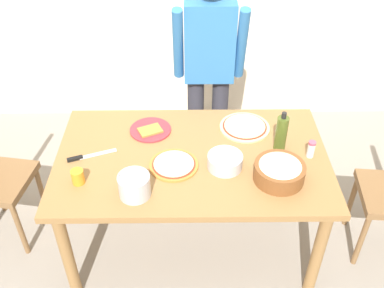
# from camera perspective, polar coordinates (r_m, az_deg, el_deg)

# --- Properties ---
(ground) EXTENTS (8.00, 8.00, 0.00)m
(ground) POSITION_cam_1_polar(r_m,az_deg,el_deg) (3.16, 0.01, -12.11)
(ground) COLOR gray
(dining_table) EXTENTS (1.60, 0.96, 0.76)m
(dining_table) POSITION_cam_1_polar(r_m,az_deg,el_deg) (2.68, 0.01, -3.03)
(dining_table) COLOR olive
(dining_table) RESTS_ON ground
(person_cook) EXTENTS (0.49, 0.25, 1.62)m
(person_cook) POSITION_cam_1_polar(r_m,az_deg,el_deg) (3.14, 2.18, 9.96)
(person_cook) COLOR #2D2D38
(person_cook) RESTS_ON ground
(pizza_raw_on_board) EXTENTS (0.32, 0.32, 0.02)m
(pizza_raw_on_board) POSITION_cam_1_polar(r_m,az_deg,el_deg) (2.85, 6.76, 2.19)
(pizza_raw_on_board) COLOR beige
(pizza_raw_on_board) RESTS_ON dining_table
(pizza_cooked_on_tray) EXTENTS (0.28, 0.28, 0.02)m
(pizza_cooked_on_tray) POSITION_cam_1_polar(r_m,az_deg,el_deg) (2.55, -2.34, -2.65)
(pizza_cooked_on_tray) COLOR #C67A33
(pizza_cooked_on_tray) RESTS_ON dining_table
(plate_with_slice) EXTENTS (0.26, 0.26, 0.02)m
(plate_with_slice) POSITION_cam_1_polar(r_m,az_deg,el_deg) (2.81, -5.35, 1.81)
(plate_with_slice) COLOR red
(plate_with_slice) RESTS_ON dining_table
(popcorn_bowl) EXTENTS (0.28, 0.28, 0.11)m
(popcorn_bowl) POSITION_cam_1_polar(r_m,az_deg,el_deg) (2.47, 11.13, -3.37)
(popcorn_bowl) COLOR brown
(popcorn_bowl) RESTS_ON dining_table
(mixing_bowl_steel) EXTENTS (0.20, 0.20, 0.08)m
(mixing_bowl_steel) POSITION_cam_1_polar(r_m,az_deg,el_deg) (2.52, 4.24, -2.24)
(mixing_bowl_steel) COLOR #B7B7BC
(mixing_bowl_steel) RESTS_ON dining_table
(olive_oil_bottle) EXTENTS (0.07, 0.07, 0.26)m
(olive_oil_bottle) POSITION_cam_1_polar(r_m,az_deg,el_deg) (2.66, 11.36, 1.41)
(olive_oil_bottle) COLOR #47561E
(olive_oil_bottle) RESTS_ON dining_table
(steel_pot) EXTENTS (0.17, 0.17, 0.13)m
(steel_pot) POSITION_cam_1_polar(r_m,az_deg,el_deg) (2.36, -7.39, -5.26)
(steel_pot) COLOR #B7B7BC
(steel_pot) RESTS_ON dining_table
(cup_orange) EXTENTS (0.07, 0.07, 0.08)m
(cup_orange) POSITION_cam_1_polar(r_m,az_deg,el_deg) (2.50, -14.41, -4.08)
(cup_orange) COLOR orange
(cup_orange) RESTS_ON dining_table
(salt_shaker) EXTENTS (0.04, 0.04, 0.11)m
(salt_shaker) POSITION_cam_1_polar(r_m,az_deg,el_deg) (2.67, 15.00, -0.63)
(salt_shaker) COLOR white
(salt_shaker) RESTS_ON dining_table
(chef_knife) EXTENTS (0.28, 0.12, 0.02)m
(chef_knife) POSITION_cam_1_polar(r_m,az_deg,el_deg) (2.68, -13.43, -1.56)
(chef_knife) COLOR silver
(chef_knife) RESTS_ON dining_table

